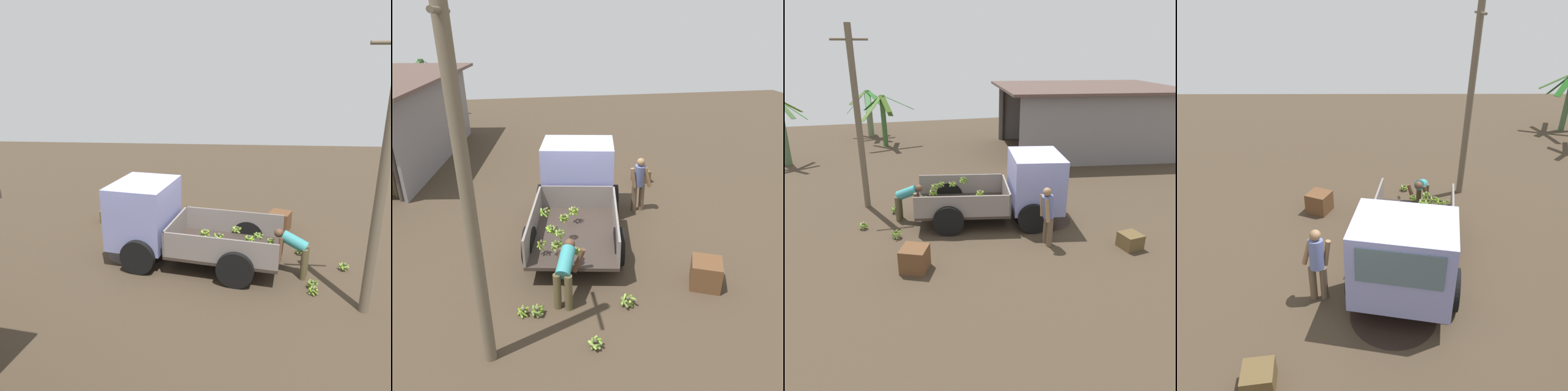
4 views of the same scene
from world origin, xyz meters
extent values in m
plane|color=#413426|center=(0.00, 0.00, 0.00)|extent=(36.00, 36.00, 0.00)
cylinder|color=black|center=(0.49, -0.11, 0.00)|extent=(1.75, 1.75, 0.01)
cube|color=#362C26|center=(-1.93, 0.47, 0.48)|extent=(3.07, 2.45, 0.08)
cube|color=gray|center=(-1.75, 1.42, 0.84)|extent=(2.71, 0.56, 0.64)
cube|color=gray|center=(-2.11, -0.48, 0.84)|extent=(2.71, 0.56, 0.64)
cube|color=gray|center=(-0.60, 0.22, 0.84)|extent=(0.42, 1.95, 0.64)
cube|color=#8489C3|center=(0.26, 0.06, 1.26)|extent=(1.81, 2.18, 1.63)
cube|color=#4C606B|center=(1.00, -0.08, 1.58)|extent=(0.32, 1.53, 0.72)
cylinder|color=black|center=(0.24, 1.10, 0.44)|extent=(0.91, 0.38, 0.88)
cylinder|color=black|center=(-0.14, -0.91, 0.44)|extent=(0.91, 0.38, 0.88)
cylinder|color=black|center=(-2.15, 1.55, 0.44)|extent=(0.91, 0.38, 0.88)
cylinder|color=black|center=(-2.53, -0.46, 0.44)|extent=(0.91, 0.38, 0.88)
sphere|color=#423C2B|center=(-2.18, 0.74, 1.16)|extent=(0.08, 0.08, 0.08)
cylinder|color=#5D7618|center=(-2.25, 0.74, 1.11)|extent=(0.05, 0.17, 0.12)
cylinder|color=olive|center=(-2.22, 0.69, 1.11)|extent=(0.16, 0.14, 0.12)
cylinder|color=olive|center=(-2.17, 0.68, 1.10)|extent=(0.17, 0.07, 0.14)
cylinder|color=#84AE35|center=(-2.12, 0.71, 1.11)|extent=(0.12, 0.17, 0.11)
cylinder|color=#72A421|center=(-2.12, 0.76, 1.11)|extent=(0.10, 0.18, 0.11)
cylinder|color=#88A144|center=(-2.17, 0.80, 1.10)|extent=(0.17, 0.06, 0.14)
cylinder|color=olive|center=(-2.21, 0.78, 1.09)|extent=(0.14, 0.13, 0.16)
sphere|color=brown|center=(-1.38, 0.41, 0.91)|extent=(0.08, 0.08, 0.08)
cylinder|color=olive|center=(-1.32, 0.36, 0.85)|extent=(0.16, 0.19, 0.15)
cylinder|color=#8AB02E|center=(-1.32, 0.43, 0.82)|extent=(0.09, 0.18, 0.19)
cylinder|color=#80AA3F|center=(-1.35, 0.48, 0.83)|extent=(0.19, 0.11, 0.17)
cylinder|color=#89AC33|center=(-1.42, 0.48, 0.85)|extent=(0.20, 0.14, 0.15)
cylinder|color=olive|center=(-1.46, 0.43, 0.84)|extent=(0.09, 0.20, 0.16)
cylinder|color=#84B12B|center=(-1.43, 0.37, 0.82)|extent=(0.14, 0.15, 0.19)
cylinder|color=#8CAD39|center=(-1.38, 0.34, 0.83)|extent=(0.19, 0.06, 0.18)
sphere|color=brown|center=(-1.76, 1.14, 1.13)|extent=(0.09, 0.09, 0.09)
cylinder|color=olive|center=(-1.68, 1.16, 1.08)|extent=(0.09, 0.21, 0.12)
cylinder|color=#78AD32|center=(-1.76, 1.22, 1.07)|extent=(0.20, 0.05, 0.14)
cylinder|color=olive|center=(-1.83, 1.17, 1.06)|extent=(0.12, 0.19, 0.17)
cylinder|color=#7DA440|center=(-1.79, 1.09, 1.04)|extent=(0.16, 0.13, 0.19)
cylinder|color=olive|center=(-1.73, 1.08, 1.05)|extent=(0.18, 0.12, 0.18)
sphere|color=#463F2D|center=(-2.76, 0.98, 0.84)|extent=(0.08, 0.08, 0.08)
cylinder|color=#88A548|center=(-2.84, 1.00, 0.79)|extent=(0.10, 0.21, 0.12)
cylinder|color=olive|center=(-2.81, 0.92, 0.77)|extent=(0.18, 0.16, 0.16)
cylinder|color=#5E8E1F|center=(-2.73, 0.89, 0.78)|extent=(0.21, 0.10, 0.13)
cylinder|color=#799F3E|center=(-2.68, 0.95, 0.79)|extent=(0.10, 0.21, 0.12)
cylinder|color=#557B1A|center=(-2.71, 1.03, 0.76)|extent=(0.16, 0.16, 0.17)
cylinder|color=#85AA46|center=(-2.78, 1.04, 0.76)|extent=(0.18, 0.11, 0.18)
sphere|color=brown|center=(-3.04, 0.59, 0.81)|extent=(0.07, 0.07, 0.07)
cylinder|color=#55791F|center=(-3.08, 0.62, 0.76)|extent=(0.12, 0.13, 0.12)
cylinder|color=#82A547|center=(-3.08, 0.59, 0.76)|extent=(0.05, 0.13, 0.14)
cylinder|color=olive|center=(-3.08, 0.54, 0.77)|extent=(0.13, 0.12, 0.11)
cylinder|color=#7AAB2F|center=(-3.03, 0.55, 0.75)|extent=(0.12, 0.05, 0.14)
cylinder|color=#70A627|center=(-3.00, 0.56, 0.76)|extent=(0.11, 0.12, 0.13)
cylinder|color=olive|center=(-2.99, 0.59, 0.76)|extent=(0.04, 0.13, 0.14)
cylinder|color=olive|center=(-3.00, 0.62, 0.77)|extent=(0.12, 0.13, 0.12)
cylinder|color=#6A9F20|center=(-3.05, 0.64, 0.77)|extent=(0.15, 0.06, 0.11)
sphere|color=brown|center=(-2.70, 0.89, 1.07)|extent=(0.06, 0.06, 0.06)
cylinder|color=#587B29|center=(-2.64, 0.87, 1.03)|extent=(0.09, 0.17, 0.11)
cylinder|color=#51761A|center=(-2.65, 0.93, 1.03)|extent=(0.13, 0.16, 0.11)
cylinder|color=#7BA147|center=(-2.70, 0.96, 1.03)|extent=(0.17, 0.04, 0.11)
cylinder|color=olive|center=(-2.74, 0.91, 1.00)|extent=(0.09, 0.13, 0.16)
cylinder|color=olive|center=(-2.76, 0.86, 1.03)|extent=(0.11, 0.17, 0.12)
cylinder|color=olive|center=(-2.69, 0.83, 1.01)|extent=(0.16, 0.07, 0.14)
sphere|color=#413A2A|center=(-2.70, 1.29, 0.85)|extent=(0.07, 0.07, 0.07)
cylinder|color=olive|center=(-2.64, 1.25, 0.80)|extent=(0.13, 0.17, 0.12)
cylinder|color=#7DAF33|center=(-2.65, 1.33, 0.78)|extent=(0.13, 0.14, 0.15)
cylinder|color=#87AD24|center=(-2.71, 1.34, 0.77)|extent=(0.15, 0.08, 0.16)
cylinder|color=olive|center=(-2.75, 1.30, 0.77)|extent=(0.04, 0.14, 0.17)
cylinder|color=#84A52F|center=(-2.72, 1.23, 0.80)|extent=(0.18, 0.08, 0.12)
sphere|color=brown|center=(-2.48, 1.06, 1.06)|extent=(0.08, 0.08, 0.08)
cylinder|color=olive|center=(-2.51, 1.03, 0.99)|extent=(0.12, 0.13, 0.16)
cylinder|color=olive|center=(-2.49, 1.00, 1.02)|extent=(0.17, 0.07, 0.12)
cylinder|color=#8AA641|center=(-2.45, 1.02, 1.00)|extent=(0.14, 0.12, 0.15)
cylinder|color=olive|center=(-2.41, 1.05, 1.03)|extent=(0.07, 0.17, 0.10)
cylinder|color=olive|center=(-2.43, 1.11, 1.03)|extent=(0.15, 0.15, 0.10)
cylinder|color=#5B7B25|center=(-2.47, 1.13, 1.02)|extent=(0.17, 0.06, 0.11)
cylinder|color=#73AD23|center=(-2.52, 1.12, 1.03)|extent=(0.16, 0.13, 0.10)
cylinder|color=olive|center=(-2.53, 1.07, 0.99)|extent=(0.07, 0.14, 0.16)
cylinder|color=brown|center=(-4.82, 2.30, 2.85)|extent=(0.20, 0.20, 5.70)
cylinder|color=brown|center=(-0.01, -1.77, 0.40)|extent=(0.16, 0.16, 0.80)
cylinder|color=brown|center=(-0.02, -1.54, 0.40)|extent=(0.16, 0.16, 0.80)
cylinder|color=slate|center=(-0.05, -1.65, 1.11)|extent=(0.38, 0.31, 0.66)
sphere|color=#8C6746|center=(-0.11, -1.66, 1.53)|extent=(0.23, 0.23, 0.23)
cylinder|color=#8C6746|center=(-0.16, -1.86, 1.09)|extent=(0.11, 0.26, 0.60)
cylinder|color=#8C6746|center=(-0.14, -1.46, 1.08)|extent=(0.11, 0.20, 0.60)
cylinder|color=brown|center=(-3.80, 1.07, 0.39)|extent=(0.20, 0.20, 0.78)
cylinder|color=brown|center=(-3.87, 0.87, 0.39)|extent=(0.20, 0.20, 0.78)
cylinder|color=teal|center=(-3.57, 0.87, 0.90)|extent=(0.73, 0.50, 0.50)
sphere|color=brown|center=(-3.20, 0.74, 1.06)|extent=(0.22, 0.22, 0.22)
cylinder|color=brown|center=(-3.23, 0.96, 0.71)|extent=(0.16, 0.22, 0.59)
cylinder|color=brown|center=(-3.32, 0.58, 0.72)|extent=(0.19, 0.30, 0.58)
sphere|color=brown|center=(-3.91, 1.74, 0.16)|extent=(0.08, 0.08, 0.08)
cylinder|color=#77A62B|center=(-3.94, 1.80, 0.09)|extent=(0.16, 0.11, 0.17)
cylinder|color=#80A438|center=(-3.97, 1.74, 0.09)|extent=(0.05, 0.16, 0.17)
cylinder|color=olive|center=(-3.93, 1.69, 0.09)|extent=(0.17, 0.08, 0.17)
cylinder|color=#78AE28|center=(-3.86, 1.71, 0.09)|extent=(0.12, 0.16, 0.17)
cylinder|color=olive|center=(-3.86, 1.79, 0.10)|extent=(0.15, 0.16, 0.15)
sphere|color=#4A4330|center=(-4.92, 0.54, 0.17)|extent=(0.08, 0.08, 0.08)
cylinder|color=olive|center=(-4.84, 0.56, 0.11)|extent=(0.11, 0.19, 0.13)
cylinder|color=olive|center=(-4.90, 0.59, 0.09)|extent=(0.16, 0.08, 0.18)
cylinder|color=#8BAE45|center=(-4.97, 0.60, 0.12)|extent=(0.18, 0.16, 0.11)
cylinder|color=#869E45|center=(-4.99, 0.55, 0.11)|extent=(0.09, 0.19, 0.13)
cylinder|color=olive|center=(-4.97, 0.49, 0.10)|extent=(0.15, 0.16, 0.15)
cylinder|color=#82AE48|center=(-4.90, 0.46, 0.11)|extent=(0.19, 0.07, 0.14)
cylinder|color=olive|center=(-4.85, 0.50, 0.11)|extent=(0.14, 0.18, 0.13)
sphere|color=brown|center=(-4.00, -0.29, 0.20)|extent=(0.08, 0.08, 0.08)
cylinder|color=#7EA93F|center=(-3.96, -0.38, 0.15)|extent=(0.23, 0.14, 0.13)
cylinder|color=olive|center=(-3.91, -0.30, 0.13)|extent=(0.08, 0.22, 0.17)
cylinder|color=#7BAD33|center=(-3.95, -0.22, 0.13)|extent=(0.21, 0.17, 0.16)
cylinder|color=#5A732B|center=(-4.03, -0.21, 0.14)|extent=(0.22, 0.14, 0.16)
cylinder|color=olive|center=(-4.06, -0.29, 0.11)|extent=(0.07, 0.18, 0.21)
cylinder|color=olive|center=(-4.04, -0.34, 0.11)|extent=(0.18, 0.15, 0.21)
sphere|color=brown|center=(-3.95, 1.48, 0.17)|extent=(0.07, 0.07, 0.07)
cylinder|color=olive|center=(-3.99, 1.52, 0.09)|extent=(0.14, 0.14, 0.18)
cylinder|color=olive|center=(-4.03, 1.47, 0.12)|extent=(0.05, 0.20, 0.13)
cylinder|color=#577B25|center=(-3.99, 1.41, 0.12)|extent=(0.19, 0.14, 0.13)
cylinder|color=#597517|center=(-3.92, 1.42, 0.09)|extent=(0.17, 0.11, 0.18)
cylinder|color=#597428|center=(-3.88, 1.44, 0.12)|extent=(0.12, 0.20, 0.13)
cylinder|color=olive|center=(-3.89, 1.52, 0.11)|extent=(0.16, 0.17, 0.14)
cylinder|color=olive|center=(-3.94, 1.55, 0.12)|extent=(0.20, 0.05, 0.14)
cube|color=brown|center=(-3.63, -2.07, 0.30)|extent=(0.80, 0.80, 0.59)
cube|color=brown|center=(2.05, -2.39, 0.21)|extent=(0.58, 0.58, 0.41)
camera|label=1|loc=(-1.89, 9.47, 4.70)|focal=35.00mm
camera|label=2|loc=(-9.66, 1.49, 5.18)|focal=35.00mm
camera|label=3|loc=(-4.06, -10.17, 5.03)|focal=35.00mm
camera|label=4|loc=(6.09, -0.56, 5.77)|focal=35.00mm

